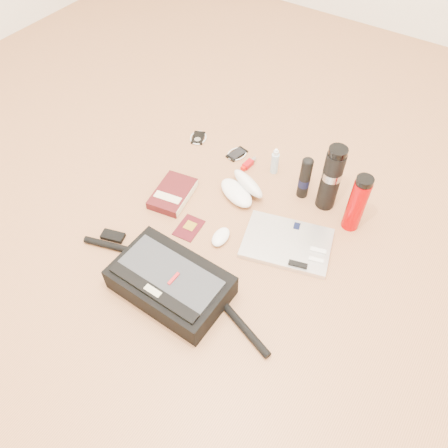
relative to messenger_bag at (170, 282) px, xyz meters
The scene contains 14 objects.
ground 0.25m from the messenger_bag, 79.27° to the left, with size 4.00×4.00×0.00m, color #AA7147.
messenger_bag is the anchor object (origin of this frame).
laptop 0.47m from the messenger_bag, 58.23° to the left, with size 0.38×0.31×0.03m.
book 0.45m from the messenger_bag, 126.81° to the left, with size 0.17×0.23×0.04m.
passport 0.29m from the messenger_bag, 113.79° to the left, with size 0.10×0.13×0.01m.
mouse 0.29m from the messenger_bag, 85.73° to the left, with size 0.07×0.10×0.03m.
sunglasses_case 0.53m from the messenger_bag, 94.04° to the left, with size 0.23×0.21×0.11m.
ipod 0.83m from the messenger_bag, 119.06° to the left, with size 0.10×0.10×0.01m.
phone 0.76m from the messenger_bag, 104.49° to the left, with size 0.09×0.11×0.01m.
inhaler 0.71m from the messenger_bag, 98.64° to the left, with size 0.03×0.09×0.02m.
spray_bottle 0.73m from the messenger_bag, 89.45° to the left, with size 0.04×0.04×0.13m.
aerosol_can 0.70m from the messenger_bag, 75.53° to the left, with size 0.06×0.06×0.20m.
thermos_black 0.74m from the messenger_bag, 67.73° to the left, with size 0.09×0.09×0.30m.
thermos_red 0.75m from the messenger_bag, 56.89° to the left, with size 0.07×0.07×0.26m.
Camera 1 is at (0.55, -0.80, 1.35)m, focal length 35.00 mm.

